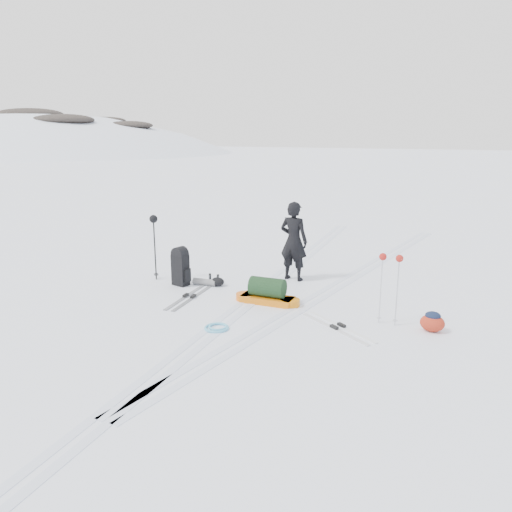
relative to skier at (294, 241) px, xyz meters
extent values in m
plane|color=white|center=(-0.25, -1.71, -0.94)|extent=(200.00, 200.00, 0.00)
ellipsoid|color=white|center=(-70.25, 53.29, -40.94)|extent=(143.00, 121.00, 93.50)
ellipsoid|color=black|center=(-70.25, 53.29, 5.41)|extent=(13.00, 10.00, 2.20)
ellipsoid|color=black|center=(-56.25, 47.29, 4.27)|extent=(10.40, 8.00, 1.76)
ellipsoid|color=black|center=(-83.25, 58.29, 4.47)|extent=(9.10, 7.00, 1.54)
ellipsoid|color=black|center=(-61.25, 62.29, 4.52)|extent=(7.80, 6.00, 1.32)
ellipsoid|color=black|center=(-50.25, 55.29, 3.52)|extent=(8.32, 6.40, 1.41)
cube|color=silver|center=(-0.37, -1.71, -0.93)|extent=(1.40, 17.97, 0.01)
cube|color=silver|center=(-0.13, -1.71, -0.93)|extent=(1.40, 17.97, 0.01)
cube|color=silver|center=(1.03, 0.29, -0.93)|extent=(2.09, 13.88, 0.01)
cube|color=silver|center=(1.27, 0.29, -0.93)|extent=(2.09, 13.88, 0.01)
imported|color=black|center=(0.00, 0.00, 0.00)|extent=(0.71, 0.50, 1.87)
cube|color=orange|center=(0.13, -1.78, -0.87)|extent=(1.10, 0.51, 0.14)
cylinder|color=orange|center=(0.63, -1.76, -0.87)|extent=(0.42, 0.42, 0.14)
cylinder|color=orange|center=(-0.36, -1.81, -0.87)|extent=(0.42, 0.42, 0.14)
cylinder|color=black|center=(0.13, -1.78, -0.60)|extent=(0.74, 0.43, 0.40)
cube|color=black|center=(-2.17, -1.53, -0.58)|extent=(0.39, 0.31, 0.71)
cylinder|color=black|center=(-2.17, -1.53, -0.21)|extent=(0.38, 0.30, 0.35)
cube|color=black|center=(-1.98, -1.54, -0.68)|extent=(0.11, 0.19, 0.30)
cylinder|color=slate|center=(-1.66, -1.31, -0.86)|extent=(0.57, 0.20, 0.15)
cylinder|color=black|center=(-3.01, -1.34, -0.22)|extent=(0.03, 0.03, 1.44)
cylinder|color=black|center=(-2.94, -1.41, -0.22)|extent=(0.03, 0.03, 1.44)
torus|color=black|center=(-3.01, -1.34, -0.82)|extent=(0.11, 0.11, 0.01)
torus|color=black|center=(-2.94, -1.41, -0.82)|extent=(0.11, 0.11, 0.01)
sphere|color=black|center=(-2.97, -1.38, 0.52)|extent=(0.19, 0.19, 0.19)
cylinder|color=silver|center=(2.46, -1.92, -0.32)|extent=(0.02, 0.02, 1.24)
cylinder|color=#B0B3B7|center=(2.75, -1.92, -0.32)|extent=(0.02, 0.02, 1.24)
torus|color=#AEB1B6|center=(2.46, -1.92, -0.84)|extent=(0.10, 0.10, 0.01)
torus|color=#A1A4A8|center=(2.75, -1.92, -0.84)|extent=(0.10, 0.10, 0.01)
sphere|color=maroon|center=(2.46, -1.92, 0.32)|extent=(0.13, 0.13, 0.13)
sphere|color=maroon|center=(2.75, -1.92, 0.32)|extent=(0.13, 0.13, 0.13)
cube|color=gray|center=(-1.41, -2.20, -0.93)|extent=(0.27, 1.77, 0.02)
cube|color=#94989C|center=(-1.58, -2.22, -0.93)|extent=(0.27, 1.77, 0.02)
cube|color=black|center=(-1.41, -2.20, -0.90)|extent=(0.09, 0.18, 0.05)
cube|color=black|center=(-1.58, -2.22, -0.90)|extent=(0.09, 0.18, 0.05)
cube|color=silver|center=(1.80, -2.57, -0.93)|extent=(1.52, 1.01, 0.02)
cube|color=white|center=(1.89, -2.42, -0.93)|extent=(1.52, 1.01, 0.02)
cube|color=black|center=(1.80, -2.57, -0.90)|extent=(0.18, 0.15, 0.05)
cube|color=black|center=(1.89, -2.42, -0.90)|extent=(0.18, 0.15, 0.05)
torus|color=#57B2D5|center=(-0.10, -3.47, -0.91)|extent=(0.55, 0.55, 0.05)
torus|color=#5ABCDC|center=(-0.09, -3.43, -0.90)|extent=(0.43, 0.43, 0.04)
ellipsoid|color=maroon|center=(3.39, -1.92, -0.78)|extent=(0.49, 0.41, 0.31)
ellipsoid|color=black|center=(3.39, -1.92, -0.65)|extent=(0.31, 0.27, 0.15)
cylinder|color=#4F5155|center=(-1.61, -1.16, -0.83)|extent=(0.08, 0.08, 0.22)
cylinder|color=slate|center=(-1.44, -1.08, -0.84)|extent=(0.08, 0.08, 0.20)
cylinder|color=black|center=(-1.61, -1.16, -0.70)|extent=(0.07, 0.07, 0.03)
cylinder|color=black|center=(-1.44, -1.08, -0.72)|extent=(0.07, 0.07, 0.03)
ellipsoid|color=black|center=(-1.37, -1.23, -0.84)|extent=(0.38, 0.32, 0.20)
camera|label=1|loc=(4.14, -10.69, 2.49)|focal=35.00mm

